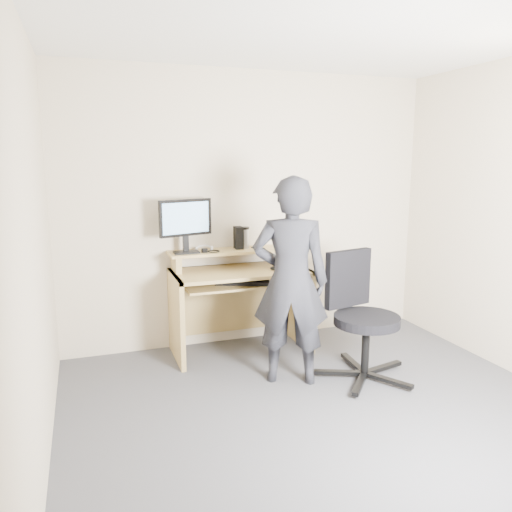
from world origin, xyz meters
TOP-DOWN VIEW (x-y plane):
  - ground at (0.00, 0.00)m, footprint 3.50×3.50m
  - back_wall at (0.00, 1.75)m, footprint 3.50×0.02m
  - ceiling at (0.00, 0.00)m, footprint 3.50×3.50m
  - desk at (-0.20, 1.53)m, footprint 1.20×0.60m
  - monitor at (-0.65, 1.57)m, footprint 0.48×0.18m
  - external_drive at (-0.16, 1.64)m, footprint 0.08×0.14m
  - travel_mug at (-0.10, 1.62)m, footprint 0.09×0.09m
  - smartphone at (0.01, 1.58)m, footprint 0.10×0.14m
  - charger at (-0.50, 1.54)m, footprint 0.05×0.04m
  - headphones at (-0.47, 1.68)m, footprint 0.19×0.19m
  - keyboard at (-0.21, 1.36)m, footprint 0.49×0.34m
  - mouse at (0.09, 1.35)m, footprint 0.10×0.07m
  - office_chair at (0.54, 0.65)m, footprint 0.77×0.76m
  - person at (-0.02, 0.74)m, footprint 0.69×0.58m

SIDE VIEW (x-z plane):
  - ground at x=0.00m, z-range 0.00..0.00m
  - office_chair at x=0.54m, z-range 0.05..1.02m
  - desk at x=-0.20m, z-range 0.09..1.00m
  - keyboard at x=-0.21m, z-range 0.65..0.68m
  - mouse at x=0.09m, z-range 0.75..0.79m
  - person at x=-0.02m, z-range 0.00..1.60m
  - smartphone at x=0.01m, z-range 0.91..0.92m
  - headphones at x=-0.47m, z-range 0.89..0.95m
  - charger at x=-0.50m, z-range 0.91..0.94m
  - travel_mug at x=-0.10m, z-range 0.91..1.09m
  - external_drive at x=-0.16m, z-range 0.91..1.11m
  - monitor at x=-0.65m, z-range 0.96..1.42m
  - back_wall at x=0.00m, z-range 0.00..2.50m
  - ceiling at x=0.00m, z-range 2.49..2.51m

